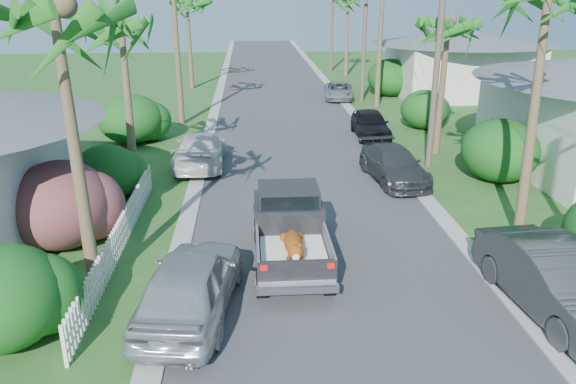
{
  "coord_description": "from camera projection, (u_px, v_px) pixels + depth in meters",
  "views": [
    {
      "loc": [
        -2.14,
        -9.9,
        7.34
      ],
      "look_at": [
        -1.0,
        6.34,
        1.4
      ],
      "focal_mm": 35.0,
      "sensor_mm": 36.0,
      "label": 1
    }
  ],
  "objects": [
    {
      "name": "ground",
      "position": [
        356.0,
        354.0,
        11.93
      ],
      "size": [
        120.0,
        120.0,
        0.0
      ],
      "primitive_type": "plane",
      "color": "#275720",
      "rests_on": "ground"
    },
    {
      "name": "shrub_l_b",
      "position": [
        60.0,
        205.0,
        16.59
      ],
      "size": [
        3.0,
        3.3,
        2.6
      ],
      "primitive_type": "ellipsoid",
      "color": "#B3195A",
      "rests_on": "ground"
    },
    {
      "name": "house_right_far",
      "position": [
        459.0,
        65.0,
        40.18
      ],
      "size": [
        9.0,
        8.0,
        4.6
      ],
      "color": "silver",
      "rests_on": "ground"
    },
    {
      "name": "parked_car_rm",
      "position": [
        394.0,
        165.0,
        22.46
      ],
      "size": [
        2.37,
        4.73,
        1.32
      ],
      "primitive_type": "imported",
      "rotation": [
        0.0,
        0.0,
        0.12
      ],
      "color": "#2F3334",
      "rests_on": "ground"
    },
    {
      "name": "palm_l_d",
      "position": [
        187.0,
        1.0,
        41.16
      ],
      "size": [
        4.4,
        4.4,
        7.7
      ],
      "color": "olive",
      "rests_on": "ground"
    },
    {
      "name": "picket_fence",
      "position": [
        121.0,
        234.0,
        16.52
      ],
      "size": [
        0.1,
        11.0,
        1.0
      ],
      "primitive_type": "cube",
      "color": "white",
      "rests_on": "ground"
    },
    {
      "name": "parked_car_rd",
      "position": [
        339.0,
        91.0,
        39.04
      ],
      "size": [
        2.42,
        4.35,
        1.15
      ],
      "primitive_type": "imported",
      "rotation": [
        0.0,
        0.0,
        -0.13
      ],
      "color": "#9D9EA3",
      "rests_on": "ground"
    },
    {
      "name": "shrub_l_a",
      "position": [
        3.0,
        298.0,
        12.0
      ],
      "size": [
        2.6,
        2.86,
        2.2
      ],
      "primitive_type": "ellipsoid",
      "color": "#144616",
      "rests_on": "ground"
    },
    {
      "name": "shrub_r_c",
      "position": [
        425.0,
        109.0,
        30.81
      ],
      "size": [
        2.6,
        2.86,
        2.1
      ],
      "primitive_type": "ellipsoid",
      "color": "#144616",
      "rests_on": "ground"
    },
    {
      "name": "parked_car_rn",
      "position": [
        556.0,
        281.0,
        13.24
      ],
      "size": [
        2.2,
        5.13,
        1.64
      ],
      "primitive_type": "imported",
      "rotation": [
        0.0,
        0.0,
        0.09
      ],
      "color": "#2F3234",
      "rests_on": "ground"
    },
    {
      "name": "parked_car_rf",
      "position": [
        371.0,
        124.0,
        29.04
      ],
      "size": [
        1.72,
        4.12,
        1.4
      ],
      "primitive_type": "imported",
      "rotation": [
        0.0,
        0.0,
        -0.02
      ],
      "color": "black",
      "rests_on": "ground"
    },
    {
      "name": "road",
      "position": [
        283.0,
        111.0,
        35.36
      ],
      "size": [
        8.0,
        100.0,
        0.02
      ],
      "primitive_type": "cube",
      "color": "#38383A",
      "rests_on": "ground"
    },
    {
      "name": "utility_pole_c",
      "position": [
        365.0,
        32.0,
        36.96
      ],
      "size": [
        1.6,
        0.26,
        9.0
      ],
      "color": "brown",
      "rests_on": "ground"
    },
    {
      "name": "utility_pole_d",
      "position": [
        332.0,
        20.0,
        51.02
      ],
      "size": [
        1.6,
        0.26,
        9.0
      ],
      "color": "brown",
      "rests_on": "ground"
    },
    {
      "name": "parked_car_lf",
      "position": [
        200.0,
        150.0,
        24.24
      ],
      "size": [
        2.1,
        5.13,
        1.49
      ],
      "primitive_type": "imported",
      "rotation": [
        0.0,
        0.0,
        3.14
      ],
      "color": "silver",
      "rests_on": "ground"
    },
    {
      "name": "pickup_truck",
      "position": [
        289.0,
        224.0,
        15.97
      ],
      "size": [
        1.98,
        5.12,
        2.06
      ],
      "color": "black",
      "rests_on": "ground"
    },
    {
      "name": "parked_car_ln",
      "position": [
        191.0,
        284.0,
        13.1
      ],
      "size": [
        2.58,
        5.04,
        1.64
      ],
      "primitive_type": "imported",
      "rotation": [
        0.0,
        0.0,
        3.0
      ],
      "color": "#B1B5B9",
      "rests_on": "ground"
    },
    {
      "name": "shrub_l_c",
      "position": [
        106.0,
        172.0,
        20.47
      ],
      "size": [
        2.4,
        2.64,
        2.0
      ],
      "primitive_type": "ellipsoid",
      "color": "#144616",
      "rests_on": "ground"
    },
    {
      "name": "shrub_r_d",
      "position": [
        390.0,
        77.0,
        40.13
      ],
      "size": [
        3.2,
        3.52,
        2.6
      ],
      "primitive_type": "ellipsoid",
      "color": "#144616",
      "rests_on": "ground"
    },
    {
      "name": "palm_l_a",
      "position": [
        56.0,
        8.0,
        11.96
      ],
      "size": [
        4.4,
        4.4,
        8.2
      ],
      "color": "olive",
      "rests_on": "ground"
    },
    {
      "name": "curb_left",
      "position": [
        214.0,
        112.0,
        35.07
      ],
      "size": [
        0.6,
        100.0,
        0.06
      ],
      "primitive_type": "cube",
      "color": "#A5A39E",
      "rests_on": "ground"
    },
    {
      "name": "curb_right",
      "position": [
        350.0,
        110.0,
        35.63
      ],
      "size": [
        0.6,
        100.0,
        0.06
      ],
      "primitive_type": "cube",
      "color": "#A5A39E",
      "rests_on": "ground"
    },
    {
      "name": "shrub_l_d",
      "position": [
        131.0,
        119.0,
        27.86
      ],
      "size": [
        3.2,
        3.52,
        2.4
      ],
      "primitive_type": "ellipsoid",
      "color": "#144616",
      "rests_on": "ground"
    },
    {
      "name": "palm_r_b",
      "position": [
        448.0,
        22.0,
        24.38
      ],
      "size": [
        4.4,
        4.4,
        7.2
      ],
      "color": "olive",
      "rests_on": "ground"
    },
    {
      "name": "utility_pole_b",
      "position": [
        437.0,
        59.0,
        22.91
      ],
      "size": [
        1.6,
        0.26,
        9.0
      ],
      "color": "brown",
      "rests_on": "ground"
    },
    {
      "name": "palm_l_b",
      "position": [
        120.0,
        22.0,
        20.62
      ],
      "size": [
        4.4,
        4.4,
        7.4
      ],
      "color": "olive",
      "rests_on": "ground"
    },
    {
      "name": "shrub_r_b",
      "position": [
        500.0,
        150.0,
        22.33
      ],
      "size": [
        3.0,
        3.3,
        2.5
      ],
      "primitive_type": "ellipsoid",
      "color": "#144616",
      "rests_on": "ground"
    }
  ]
}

